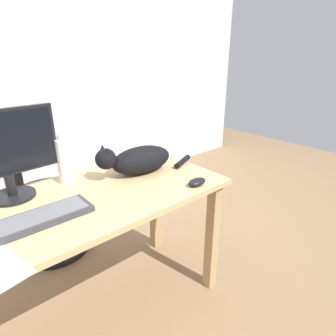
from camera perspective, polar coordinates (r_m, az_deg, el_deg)
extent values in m
plane|color=#846647|center=(1.87, -14.18, -26.40)|extent=(8.00, 8.00, 0.00)
cube|color=tan|center=(1.42, -16.92, -6.35)|extent=(1.43, 0.66, 0.03)
cube|color=tan|center=(1.77, 8.76, -13.55)|extent=(0.06, 0.06, 0.71)
cube|color=tan|center=(2.10, -2.60, -7.16)|extent=(0.06, 0.06, 0.71)
cylinder|color=black|center=(2.40, -21.36, -14.26)|extent=(0.48, 0.48, 0.04)
cylinder|color=black|center=(2.29, -22.04, -10.28)|extent=(0.06, 0.06, 0.43)
cylinder|color=black|center=(2.17, -22.96, -4.76)|extent=(0.44, 0.44, 0.06)
cube|color=black|center=(2.06, -28.85, -0.31)|extent=(0.08, 0.35, 0.40)
cylinder|color=black|center=(1.54, -28.44, -4.89)|extent=(0.20, 0.20, 0.01)
cylinder|color=black|center=(1.52, -28.82, -2.95)|extent=(0.04, 0.04, 0.10)
cube|color=black|center=(1.46, -30.26, 4.21)|extent=(0.48, 0.06, 0.30)
cube|color=black|center=(1.44, -30.10, 4.10)|extent=(0.45, 0.03, 0.27)
cube|color=#333338|center=(1.28, -24.68, -9.33)|extent=(0.44, 0.15, 0.02)
cube|color=slate|center=(1.28, -24.78, -8.79)|extent=(0.40, 0.12, 0.00)
ellipsoid|color=black|center=(1.62, -5.28, 1.65)|extent=(0.38, 0.21, 0.15)
sphere|color=black|center=(1.51, -12.29, 1.75)|extent=(0.11, 0.11, 0.11)
cone|color=black|center=(1.47, -11.96, 3.23)|extent=(0.04, 0.04, 0.04)
cone|color=black|center=(1.52, -12.91, 3.81)|extent=(0.04, 0.04, 0.04)
cylinder|color=black|center=(1.74, 2.82, 1.34)|extent=(0.18, 0.10, 0.03)
ellipsoid|color=black|center=(1.48, 5.77, -2.78)|extent=(0.11, 0.06, 0.04)
cylinder|color=silver|center=(1.56, -19.89, 1.30)|extent=(0.07, 0.07, 0.24)
cylinder|color=silver|center=(1.52, -20.52, 5.86)|extent=(0.04, 0.04, 0.02)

